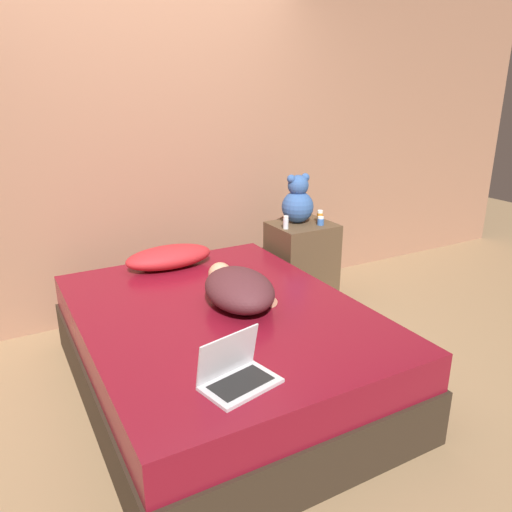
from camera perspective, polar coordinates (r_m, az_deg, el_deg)
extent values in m
plane|color=#937551|center=(3.14, -3.89, -14.60)|extent=(12.00, 12.00, 0.00)
cube|color=#996B51|center=(3.86, -12.80, 12.14)|extent=(8.00, 0.06, 2.60)
cube|color=#2D2319|center=(3.06, -3.95, -12.21)|extent=(1.55, 2.04, 0.31)
cube|color=maroon|center=(2.93, -4.07, -7.90)|extent=(1.52, 2.00, 0.21)
cube|color=brown|center=(4.05, 5.21, -1.05)|extent=(0.48, 0.41, 0.69)
ellipsoid|color=red|center=(3.53, -9.90, -0.11)|extent=(0.61, 0.30, 0.15)
ellipsoid|color=#4C2328|center=(2.87, -1.93, -3.82)|extent=(0.43, 0.59, 0.21)
sphere|color=tan|center=(3.18, -4.12, -2.08)|extent=(0.15, 0.15, 0.15)
cylinder|color=tan|center=(2.98, 0.95, -4.47)|extent=(0.09, 0.25, 0.06)
cube|color=silver|center=(2.20, -1.74, -14.46)|extent=(0.36, 0.28, 0.02)
cube|color=black|center=(2.19, -1.74, -14.26)|extent=(0.29, 0.20, 0.00)
cube|color=silver|center=(2.20, -3.23, -11.14)|extent=(0.32, 0.12, 0.20)
cube|color=black|center=(2.20, -3.23, -11.14)|extent=(0.28, 0.10, 0.18)
sphere|color=#335693|center=(3.96, 4.77, 5.63)|extent=(0.25, 0.25, 0.25)
sphere|color=#335693|center=(3.92, 4.84, 8.04)|extent=(0.16, 0.16, 0.16)
sphere|color=#335693|center=(3.87, 4.05, 8.79)|extent=(0.07, 0.07, 0.07)
sphere|color=#335693|center=(3.95, 5.67, 8.94)|extent=(0.07, 0.07, 0.07)
cylinder|color=silver|center=(3.79, 3.43, 3.70)|extent=(0.04, 0.04, 0.08)
cylinder|color=white|center=(3.78, 3.44, 4.44)|extent=(0.04, 0.04, 0.02)
cylinder|color=#3866B2|center=(3.92, 7.40, 3.91)|extent=(0.05, 0.05, 0.05)
cylinder|color=white|center=(3.91, 7.42, 4.37)|extent=(0.05, 0.05, 0.01)
cylinder|color=orange|center=(3.99, 7.31, 4.37)|extent=(0.05, 0.05, 0.08)
cylinder|color=white|center=(3.98, 7.34, 5.06)|extent=(0.04, 0.04, 0.02)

